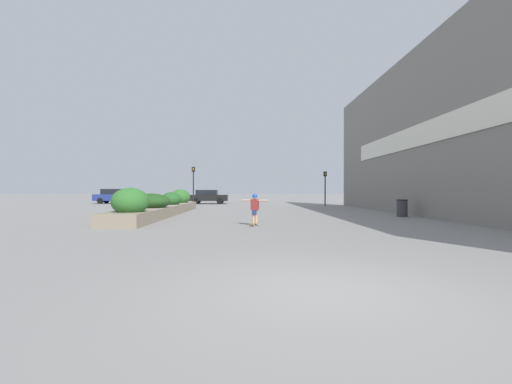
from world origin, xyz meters
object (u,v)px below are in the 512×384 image
Objects in this scene: trash_bin at (402,208)px; skateboarder at (255,205)px; car_center_right at (208,196)px; traffic_light_left at (193,179)px; skateboard at (255,224)px; car_center_left at (424,197)px; traffic_light_right at (325,182)px; car_leftmost at (116,196)px.

skateboarder is at bearing -150.92° from trash_bin.
traffic_light_left is (-0.78, -5.26, 1.68)m from car_center_right.
skateboard is at bearing -73.48° from traffic_light_left.
car_center_left is 1.42× the size of traffic_light_right.
skateboard is 28.73m from car_leftmost.
car_center_left is 1.25× the size of traffic_light_left.
skateboarder is 19.02m from traffic_light_left.
car_center_right is at bearing 122.11° from skateboarder.
traffic_light_right reaches higher than car_center_right.
traffic_light_left reaches higher than traffic_light_right.
car_center_right is (-23.60, 0.50, 0.01)m from car_center_left.
car_leftmost is 1.10× the size of car_center_right.
car_leftmost reaches higher than trash_bin.
car_leftmost is (-15.04, 24.47, 0.76)m from skateboard.
trash_bin is at bearing 50.06° from skateboard.
traffic_light_left is 12.34m from traffic_light_right.
trash_bin is at bearing -45.09° from traffic_light_left.
car_center_right is at bearing 153.78° from traffic_light_right.
traffic_light_left is (-5.39, 18.16, 1.65)m from skateboarder.
trash_bin is 0.26× the size of traffic_light_left.
car_center_right is 5.58m from traffic_light_left.
car_center_right is at bearing -91.22° from car_center_left.
car_center_right reaches higher than trash_bin.
trash_bin is at bearing 50.06° from skateboarder.
skateboard is 9.37m from trash_bin.
skateboarder is 0.38× the size of traffic_light_right.
traffic_light_right is at bearing 89.61° from skateboard.
traffic_light_right reaches higher than skateboarder.
skateboarder is at bearing 31.57° from car_leftmost.
car_leftmost is (-23.22, 19.92, 0.36)m from trash_bin.
skateboard is 0.25× the size of traffic_light_right.
car_center_right is 1.13× the size of traffic_light_left.
car_leftmost reaches higher than car_center_right.
traffic_light_left is (-24.38, -4.76, 1.69)m from car_center_left.
car_center_left is (10.81, 18.37, 0.31)m from trash_bin.
traffic_light_right is (-12.05, -5.18, 1.42)m from car_center_left.
car_leftmost is at bearing 139.37° from trash_bin.
car_center_left is (18.99, 22.92, 0.72)m from skateboard.
car_leftmost is 1.41× the size of traffic_light_right.
traffic_light_right is at bearing 89.61° from skateboarder.
car_leftmost is 23.03m from traffic_light_right.
traffic_light_right is at bearing 95.37° from trash_bin.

